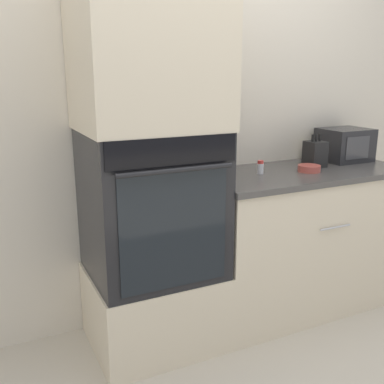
{
  "coord_description": "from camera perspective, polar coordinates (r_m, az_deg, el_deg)",
  "views": [
    {
      "loc": [
        -1.16,
        -1.86,
        1.51
      ],
      "look_at": [
        -0.16,
        0.21,
        0.89
      ],
      "focal_mm": 42.0,
      "sensor_mm": 36.0,
      "label": 1
    }
  ],
  "objects": [
    {
      "name": "wall_back",
      "position": [
        2.76,
        -0.9,
        9.63
      ],
      "size": [
        8.0,
        0.05,
        2.5
      ],
      "color": "beige",
      "rests_on": "ground_plane"
    },
    {
      "name": "counter_unit",
      "position": [
        3.02,
        13.41,
        -5.77
      ],
      "size": [
        1.34,
        0.63,
        0.92
      ],
      "color": "beige",
      "rests_on": "ground_plane"
    },
    {
      "name": "condiment_jar_far",
      "position": [
        2.72,
        8.68,
        3.12
      ],
      "size": [
        0.04,
        0.04,
        0.08
      ],
      "color": "silver",
      "rests_on": "counter_unit"
    },
    {
      "name": "microwave",
      "position": [
        3.25,
        18.8,
        5.71
      ],
      "size": [
        0.32,
        0.28,
        0.22
      ],
      "color": "#232326",
      "rests_on": "counter_unit"
    },
    {
      "name": "oven_cabinet_base",
      "position": [
        2.64,
        -4.8,
        -14.23
      ],
      "size": [
        0.7,
        0.6,
        0.44
      ],
      "color": "beige",
      "rests_on": "ground_plane"
    },
    {
      "name": "ground_plane",
      "position": [
        2.66,
        5.31,
        -19.57
      ],
      "size": [
        12.0,
        12.0,
        0.0
      ],
      "primitive_type": "plane",
      "color": "beige"
    },
    {
      "name": "condiment_jar_mid",
      "position": [
        2.74,
        5.08,
        3.73
      ],
      "size": [
        0.05,
        0.05,
        0.12
      ],
      "color": "silver",
      "rests_on": "counter_unit"
    },
    {
      "name": "wall_oven",
      "position": [
        2.4,
        -5.09,
        -1.43
      ],
      "size": [
        0.68,
        0.64,
        0.78
      ],
      "color": "black",
      "rests_on": "oven_cabinet_base"
    },
    {
      "name": "oven_cabinet_upper",
      "position": [
        2.32,
        -5.62,
        18.86
      ],
      "size": [
        0.7,
        0.6,
        0.89
      ],
      "color": "beige",
      "rests_on": "wall_oven"
    },
    {
      "name": "bowl",
      "position": [
        2.84,
        14.65,
        2.92
      ],
      "size": [
        0.14,
        0.14,
        0.04
      ],
      "color": "#B24C42",
      "rests_on": "counter_unit"
    },
    {
      "name": "knife_block",
      "position": [
        2.98,
        15.35,
        4.7
      ],
      "size": [
        0.11,
        0.12,
        0.21
      ],
      "color": "black",
      "rests_on": "counter_unit"
    },
    {
      "name": "condiment_jar_near",
      "position": [
        3.21,
        14.17,
        4.79
      ],
      "size": [
        0.04,
        0.04,
        0.09
      ],
      "color": "silver",
      "rests_on": "counter_unit"
    }
  ]
}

